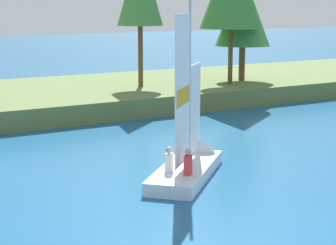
{
  "coord_description": "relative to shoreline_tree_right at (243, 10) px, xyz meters",
  "views": [
    {
      "loc": [
        -11.95,
        -5.63,
        5.28
      ],
      "look_at": [
        -1.0,
        12.5,
        1.2
      ],
      "focal_mm": 65.7,
      "sensor_mm": 36.0,
      "label": 1
    }
  ],
  "objects": [
    {
      "name": "shoreline_tree_right",
      "position": [
        0.0,
        0.0,
        0.0
      ],
      "size": [
        3.16,
        3.16,
        6.06
      ],
      "color": "brown",
      "rests_on": "shore_bank"
    },
    {
      "name": "shore_bank",
      "position": [
        -10.03,
        2.14,
        -4.48
      ],
      "size": [
        80.0,
        11.06,
        0.95
      ],
      "primitive_type": "cube",
      "color": "#5B703D",
      "rests_on": "ground"
    },
    {
      "name": "sailboat",
      "position": [
        -11.42,
        -12.14,
        -4.55
      ],
      "size": [
        4.56,
        4.42,
        6.25
      ],
      "rotation": [
        0.0,
        0.0,
        0.76
      ],
      "color": "silver",
      "rests_on": "ground"
    }
  ]
}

